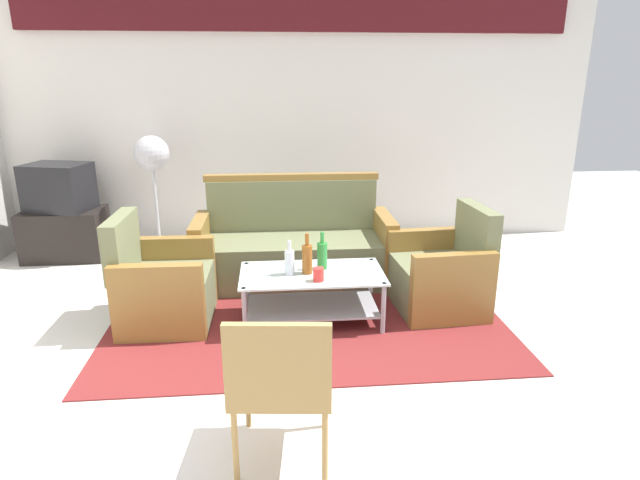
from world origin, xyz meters
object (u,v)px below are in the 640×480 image
at_px(tv_stand, 65,234).
at_px(bottle_clear, 290,262).
at_px(cup, 319,274).
at_px(armchair_left, 163,287).
at_px(wicker_chair, 281,378).
at_px(pedestal_fan, 152,160).
at_px(armchair_right, 441,275).
at_px(bottle_brown, 307,258).
at_px(couch, 294,248).
at_px(television, 59,187).
at_px(coffee_table, 312,289).
at_px(bottle_green, 322,255).

bearing_deg(tv_stand, bottle_clear, -37.74).
bearing_deg(tv_stand, cup, -37.67).
height_order(armchair_left, wicker_chair, armchair_left).
bearing_deg(cup, pedestal_fan, 128.04).
distance_m(bottle_clear, tv_stand, 2.91).
bearing_deg(armchair_left, armchair_right, 92.36).
bearing_deg(pedestal_fan, bottle_brown, -50.86).
bearing_deg(bottle_clear, couch, 85.70).
bearing_deg(couch, television, -19.76).
xyz_separation_m(couch, armchair_left, (-1.05, -0.78, -0.03)).
relative_size(bottle_brown, wicker_chair, 0.38).
relative_size(bottle_clear, tv_stand, 0.33).
height_order(coffee_table, tv_stand, tv_stand).
xyz_separation_m(bottle_clear, pedestal_fan, (-1.34, 1.83, 0.50)).
bearing_deg(coffee_table, television, 144.45).
bearing_deg(armchair_right, cup, 103.96).
relative_size(armchair_left, armchair_right, 1.00).
bearing_deg(cup, wicker_chair, -102.17).
height_order(coffee_table, wicker_chair, wicker_chair).
relative_size(armchair_right, wicker_chair, 1.01).
relative_size(cup, pedestal_fan, 0.08).
distance_m(tv_stand, television, 0.50).
relative_size(bottle_clear, television, 0.38).
bearing_deg(wicker_chair, television, 128.84).
bearing_deg(armchair_left, tv_stand, -140.27).
bearing_deg(wicker_chair, armchair_right, 58.01).
bearing_deg(television, bottle_brown, 158.67).
xyz_separation_m(cup, wicker_chair, (-0.31, -1.42, 0.03)).
bearing_deg(coffee_table, pedestal_fan, 129.94).
xyz_separation_m(couch, armchair_right, (1.18, -0.73, -0.03)).
bearing_deg(pedestal_fan, bottle_clear, -53.65).
relative_size(coffee_table, television, 1.59).
xyz_separation_m(armchair_right, cup, (-1.04, -0.33, 0.17)).
height_order(tv_stand, wicker_chair, wicker_chair).
distance_m(coffee_table, bottle_green, 0.28).
bearing_deg(armchair_right, bottle_clear, 94.42).
bearing_deg(bottle_brown, coffee_table, 11.06).
distance_m(armchair_left, armchair_right, 2.23).
height_order(armchair_left, bottle_clear, armchair_left).
xyz_separation_m(coffee_table, television, (-2.46, 1.76, 0.49)).
distance_m(armchair_left, bottle_green, 1.26).
bearing_deg(bottle_green, bottle_brown, -143.03).
xyz_separation_m(coffee_table, bottle_clear, (-0.17, -0.02, 0.24)).
height_order(coffee_table, bottle_brown, bottle_brown).
bearing_deg(bottle_brown, cup, -66.42).
bearing_deg(coffee_table, bottle_clear, -174.15).
height_order(bottle_brown, television, television).
xyz_separation_m(tv_stand, television, (0.00, 0.00, 0.50)).
bearing_deg(bottle_brown, couch, 94.21).
bearing_deg(armchair_right, tv_stand, 62.12).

